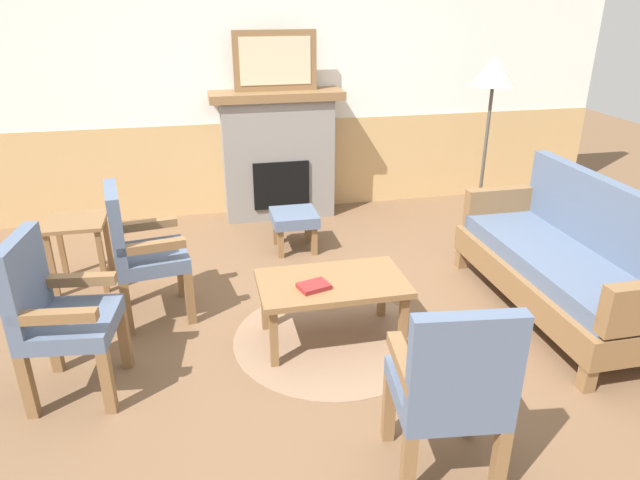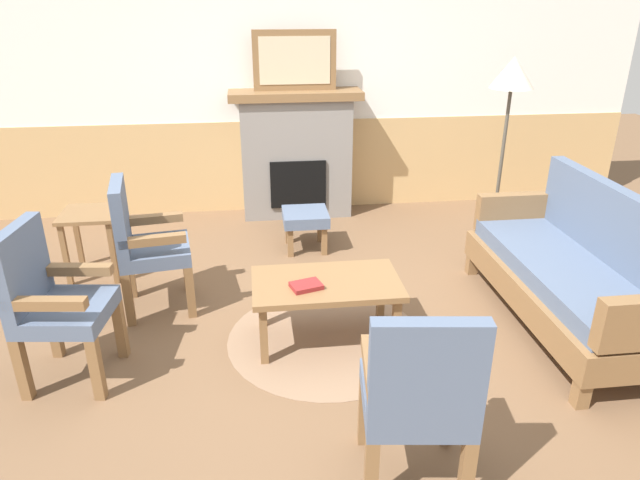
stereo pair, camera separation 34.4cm
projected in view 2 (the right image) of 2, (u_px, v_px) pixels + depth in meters
ground_plane at (326, 333)px, 3.90m from camera, size 14.00×14.00×0.00m
wall_back at (293, 83)px, 5.75m from camera, size 7.20×0.14×2.70m
fireplace at (296, 153)px, 5.78m from camera, size 1.30×0.44×1.28m
framed_picture at (295, 60)px, 5.42m from camera, size 0.80×0.04×0.56m
couch at (571, 273)px, 3.87m from camera, size 0.70×1.80×0.98m
coffee_table at (326, 288)px, 3.69m from camera, size 0.96×0.56×0.44m
round_rug at (326, 338)px, 3.84m from camera, size 1.33×1.33×0.01m
book_on_table at (306, 286)px, 3.58m from camera, size 0.22×0.19×0.03m
footstool at (306, 219)px, 5.10m from camera, size 0.40×0.40×0.36m
armchair_near_fireplace at (143, 241)px, 4.02m from camera, size 0.55×0.55×0.98m
armchair_by_window_left at (51, 298)px, 3.26m from camera, size 0.53×0.53×0.98m
armchair_front_left at (419, 393)px, 2.49m from camera, size 0.54×0.54×0.98m
side_table at (91, 225)px, 4.56m from camera, size 0.44×0.44×0.55m
floor_lamp_by_couch at (511, 86)px, 4.67m from camera, size 0.36×0.36×1.68m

